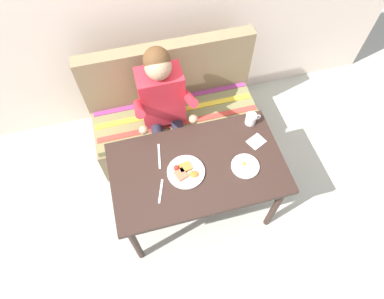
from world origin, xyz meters
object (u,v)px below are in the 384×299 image
person (163,104)px  coffee_mug (251,119)px  fork (161,191)px  couch (175,116)px  plate_eggs (245,166)px  plate_breakfast (185,172)px  knife (159,156)px  table (197,172)px  napkin (256,142)px

person → coffee_mug: person is taller
fork → couch: bearing=91.5°
fork → coffee_mug: bearing=45.6°
plate_eggs → coffee_mug: 0.38m
plate_breakfast → person: bearing=91.9°
knife → plate_eggs: bearing=-13.7°
table → knife: (-0.24, 0.15, 0.08)m
couch → plate_eggs: (0.32, -0.85, 0.41)m
table → plate_eggs: size_ratio=6.23×
plate_eggs → plate_breakfast: bearing=171.5°
coffee_mug → napkin: 0.18m
fork → person: bearing=95.7°
plate_breakfast → knife: bearing=130.5°
couch → coffee_mug: bearing=-46.2°
person → coffee_mug: bearing=-28.9°
couch → person: (-0.11, -0.17, 0.41)m
person → knife: person is taller
plate_breakfast → knife: size_ratio=1.28×
plate_eggs → napkin: 0.23m
knife → person: bearing=83.1°
person → plate_breakfast: size_ratio=4.73×
plate_breakfast → knife: plate_breakfast is taller
coffee_mug → fork: 0.85m
couch → fork: (-0.28, -0.88, 0.40)m
napkin → table: bearing=-169.1°
coffee_mug → table: bearing=-151.4°
napkin → knife: 0.70m
table → coffee_mug: (0.48, 0.26, 0.13)m
napkin → fork: (-0.74, -0.20, -0.00)m
couch → napkin: couch is taller
couch → coffee_mug: couch is taller
coffee_mug → plate_eggs: bearing=-115.6°
table → coffee_mug: 0.56m
table → napkin: size_ratio=10.23×
couch → knife: 0.77m
person → fork: 0.73m
couch → plate_breakfast: bearing=-96.7°
table → plate_eggs: plate_eggs is taller
plate_breakfast → coffee_mug: size_ratio=2.17×
napkin → knife: (-0.70, 0.06, -0.00)m
plate_breakfast → couch: bearing=83.3°
plate_eggs → fork: plate_eggs is taller
couch → napkin: size_ratio=12.28×
couch → plate_eggs: couch is taller
fork → plate_eggs: bearing=22.4°
coffee_mug → knife: coffee_mug is taller
couch → knife: bearing=-111.1°
couch → coffee_mug: size_ratio=12.20×
plate_eggs → coffee_mug: bearing=64.4°
table → napkin: napkin is taller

